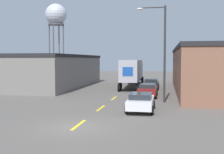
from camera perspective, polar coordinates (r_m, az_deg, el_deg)
The scene contains 10 objects.
ground_plane at distance 17.17m, azimuth -7.41°, elevation -10.06°, with size 160.00×160.00×0.00m, color #56514C.
road_centerline at distance 23.46m, azimuth -2.30°, elevation -6.33°, with size 0.20×14.90×0.01m.
warehouse_left at distance 42.88m, azimuth -12.73°, elevation 1.27°, with size 10.85×21.40×4.72m.
warehouse_right at distance 37.33m, azimuth 21.52°, elevation 1.40°, with size 11.56×25.70×5.54m.
semi_truck at distance 41.62m, azimuth 4.24°, elevation 1.34°, with size 3.04×15.04×3.95m.
parked_car_right_near at distance 22.13m, azimuth 5.89°, elevation -4.94°, with size 2.09×4.46×1.41m.
parked_car_right_mid at distance 30.63m, azimuth 7.26°, elevation -2.57°, with size 2.09×4.46×1.41m.
parked_car_right_far at distance 38.55m, azimuth 7.98°, elevation -1.31°, with size 2.09×4.46×1.41m.
water_tower at distance 70.71m, azimuth -11.31°, elevation 12.10°, with size 5.14×5.14×17.46m.
street_lamp at distance 26.67m, azimuth 10.04°, elevation 6.00°, with size 2.71×0.32×9.02m.
Camera 1 is at (5.23, -15.85, 4.05)m, focal length 45.00 mm.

